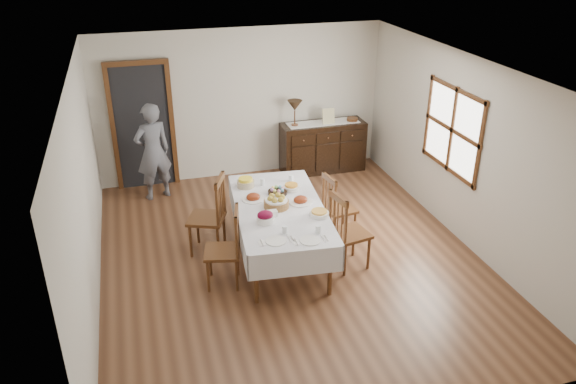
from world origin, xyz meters
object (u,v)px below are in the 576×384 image
object	(u,v)px
chair_right_far	(337,206)
table_lamp	(295,106)
chair_left_near	(226,247)
person	(153,149)
chair_right_near	(347,230)
sideboard	(323,147)
dining_table	(280,213)
chair_left_far	(210,214)

from	to	relation	value
chair_right_far	table_lamp	size ratio (longest dim) A/B	2.14
chair_left_near	person	distance (m)	2.87
chair_right_far	table_lamp	distance (m)	2.48
chair_left_near	chair_right_far	bearing A→B (deg)	125.82
chair_right_near	sideboard	size ratio (longest dim) A/B	0.71
dining_table	chair_left_far	distance (m)	0.96
chair_left_near	chair_left_far	bearing A→B (deg)	-162.52
chair_left_near	chair_right_far	world-z (taller)	chair_left_near
chair_right_far	sideboard	world-z (taller)	chair_right_far
chair_left_far	person	xyz separation A→B (m)	(-0.61, 1.94, 0.29)
chair_right_near	table_lamp	distance (m)	3.22
chair_left_far	person	world-z (taller)	person
person	chair_right_far	bearing A→B (deg)	121.19
person	table_lamp	bearing A→B (deg)	168.83
sideboard	chair_right_far	bearing A→B (deg)	-104.59
chair_left_near	chair_right_near	xyz separation A→B (m)	(1.57, -0.05, 0.02)
chair_right_near	person	distance (m)	3.62
chair_left_near	sideboard	world-z (taller)	chair_left_near
chair_right_near	table_lamp	world-z (taller)	table_lamp
chair_right_near	chair_left_near	bearing A→B (deg)	77.56
dining_table	chair_left_far	size ratio (longest dim) A/B	2.08
dining_table	sideboard	size ratio (longest dim) A/B	1.55
dining_table	chair_left_far	bearing A→B (deg)	159.31
person	table_lamp	world-z (taller)	person
chair_right_near	person	bearing A→B (deg)	27.89
sideboard	table_lamp	distance (m)	0.97
sideboard	person	bearing A→B (deg)	-174.27
person	chair_left_far	bearing A→B (deg)	89.21
dining_table	chair_left_near	world-z (taller)	chair_left_near
dining_table	chair_right_near	world-z (taller)	chair_right_near
chair_left_far	chair_right_far	world-z (taller)	chair_left_far
chair_left_far	chair_right_far	distance (m)	1.79
dining_table	sideboard	world-z (taller)	sideboard
table_lamp	chair_right_near	bearing A→B (deg)	-94.28
chair_right_far	sideboard	xyz separation A→B (m)	(0.61, 2.36, -0.04)
chair_right_far	table_lamp	world-z (taller)	table_lamp
chair_left_far	person	bearing A→B (deg)	-139.98
chair_left_near	chair_right_near	size ratio (longest dim) A/B	0.96
chair_left_near	table_lamp	bearing A→B (deg)	162.75
sideboard	table_lamp	xyz separation A→B (m)	(-0.53, 0.01, 0.81)
sideboard	table_lamp	bearing A→B (deg)	179.37
table_lamp	chair_left_far	bearing A→B (deg)	-129.73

